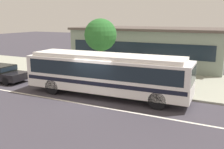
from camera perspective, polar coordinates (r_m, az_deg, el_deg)
ground_plane at (r=15.64m, az=-4.45°, el=-5.83°), size 120.00×120.00×0.00m
sidewalk_slab at (r=21.31m, az=4.62°, el=-0.67°), size 60.00×8.00×0.12m
lane_stripe_center at (r=15.00m, az=-6.02°, el=-6.66°), size 56.00×0.16×0.01m
transit_bus at (r=16.09m, az=-1.26°, el=0.57°), size 10.71×2.90×2.71m
pedestrian_waiting_near_sign at (r=18.04m, az=17.56°, el=-0.13°), size 0.35×0.35×1.74m
bus_stop_sign at (r=16.61m, az=11.45°, el=0.89°), size 0.15×0.44×2.35m
street_tree_near_stop at (r=20.68m, az=-2.58°, el=8.76°), size 2.60×2.60×4.78m
station_building at (r=27.28m, az=8.21°, el=6.24°), size 15.43×7.26×3.94m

